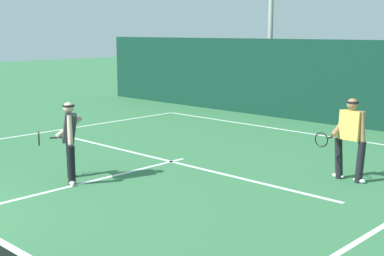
% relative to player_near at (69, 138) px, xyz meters
% --- Properties ---
extents(court_line_baseline_far, '(10.50, 0.10, 0.01)m').
position_rel_player_near_xyz_m(court_line_baseline_far, '(0.33, 7.56, -0.86)').
color(court_line_baseline_far, white).
rests_on(court_line_baseline_far, ground_plane).
extents(court_line_service, '(8.56, 0.10, 0.01)m').
position_rel_player_near_xyz_m(court_line_service, '(0.33, 2.46, -0.86)').
color(court_line_service, white).
rests_on(court_line_service, ground_plane).
extents(court_line_centre, '(0.10, 6.40, 0.01)m').
position_rel_player_near_xyz_m(court_line_centre, '(0.33, -0.36, -0.86)').
color(court_line_centre, white).
rests_on(court_line_centre, ground_plane).
extents(player_near, '(1.09, 0.82, 1.58)m').
position_rel_player_near_xyz_m(player_near, '(0.00, 0.00, 0.00)').
color(player_near, black).
rests_on(player_near, ground_plane).
extents(player_far, '(0.83, 0.90, 1.65)m').
position_rel_player_near_xyz_m(player_far, '(3.98, 3.83, 0.04)').
color(player_far, black).
rests_on(player_far, ground_plane).
extents(back_fence_windscreen, '(21.14, 0.12, 2.67)m').
position_rel_player_near_xyz_m(back_fence_windscreen, '(0.33, 9.40, 0.47)').
color(back_fence_windscreen, '#0D3125').
rests_on(back_fence_windscreen, ground_plane).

